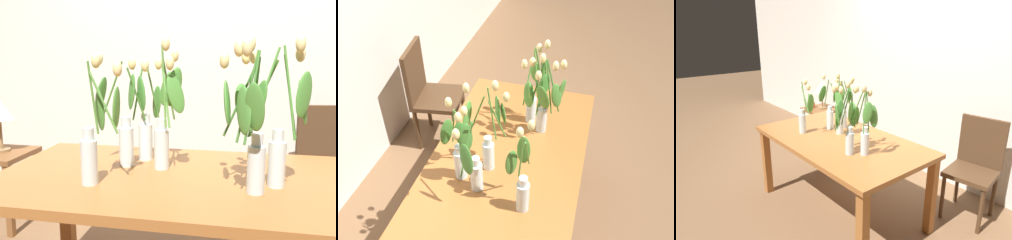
{
  "view_description": "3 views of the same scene",
  "coord_description": "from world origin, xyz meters",
  "views": [
    {
      "loc": [
        0.25,
        -1.51,
        1.25
      ],
      "look_at": [
        -0.04,
        -0.06,
        0.99
      ],
      "focal_mm": 39.71,
      "sensor_mm": 36.0,
      "label": 1
    },
    {
      "loc": [
        -1.57,
        -0.43,
        2.33
      ],
      "look_at": [
        0.09,
        0.03,
        0.95
      ],
      "focal_mm": 40.18,
      "sensor_mm": 36.0,
      "label": 2
    },
    {
      "loc": [
        1.97,
        -1.55,
        1.73
      ],
      "look_at": [
        0.04,
        0.02,
        0.92
      ],
      "focal_mm": 31.85,
      "sensor_mm": 36.0,
      "label": 3
    }
  ],
  "objects": [
    {
      "name": "ground_plane",
      "position": [
        0.0,
        0.0,
        0.0
      ],
      "size": [
        18.0,
        18.0,
        0.0
      ],
      "primitive_type": "plane",
      "color": "brown"
    },
    {
      "name": "room_wall_rear",
      "position": [
        0.0,
        1.33,
        1.35
      ],
      "size": [
        9.0,
        0.1,
        2.7
      ],
      "primitive_type": "cube",
      "color": "silver",
      "rests_on": "ground"
    },
    {
      "name": "dining_table",
      "position": [
        0.0,
        0.0,
        0.65
      ],
      "size": [
        1.6,
        0.9,
        0.74
      ],
      "color": "#A3602D",
      "rests_on": "ground"
    },
    {
      "name": "tulip_vase_0",
      "position": [
        0.28,
        -0.16,
        0.98
      ],
      "size": [
        0.18,
        0.24,
        0.57
      ],
      "color": "silver",
      "rests_on": "dining_table"
    },
    {
      "name": "tulip_vase_1",
      "position": [
        -0.21,
        0.22,
        0.92
      ],
      "size": [
        0.16,
        0.23,
        0.5
      ],
      "color": "silver",
      "rests_on": "dining_table"
    },
    {
      "name": "tulip_vase_2",
      "position": [
        -0.28,
        0.11,
        0.92
      ],
      "size": [
        0.24,
        0.18,
        0.53
      ],
      "color": "silver",
      "rests_on": "dining_table"
    },
    {
      "name": "tulip_vase_3",
      "position": [
        -0.08,
        0.08,
        0.96
      ],
      "size": [
        0.19,
        0.25,
        0.59
      ],
      "color": "silver",
      "rests_on": "dining_table"
    },
    {
      "name": "tulip_vase_4",
      "position": [
        -0.32,
        -0.16,
        0.92
      ],
      "size": [
        0.18,
        0.14,
        0.52
      ],
      "color": "silver",
      "rests_on": "dining_table"
    },
    {
      "name": "tulip_vase_5",
      "position": [
        0.38,
        -0.07,
        0.98
      ],
      "size": [
        0.27,
        0.18,
        0.58
      ],
      "color": "silver",
      "rests_on": "dining_table"
    },
    {
      "name": "dining_chair",
      "position": [
        0.82,
        0.92,
        0.52
      ],
      "size": [
        0.46,
        0.46,
        0.93
      ],
      "color": "#4C331E",
      "rests_on": "ground"
    },
    {
      "name": "side_table",
      "position": [
        -1.49,
        0.83,
        0.43
      ],
      "size": [
        0.44,
        0.44,
        0.55
      ],
      "color": "brown",
      "rests_on": "ground"
    },
    {
      "name": "table_lamp",
      "position": [
        -1.48,
        0.85,
        0.86
      ],
      "size": [
        0.22,
        0.22,
        0.4
      ],
      "color": "olive",
      "rests_on": "side_table"
    },
    {
      "name": "pillar_candle",
      "position": [
        -1.6,
        0.77,
        0.59
      ],
      "size": [
        0.06,
        0.06,
        0.07
      ],
      "primitive_type": "cylinder",
      "color": "#CC4C23",
      "rests_on": "side_table"
    }
  ]
}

